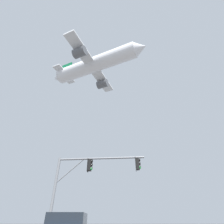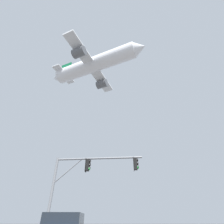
% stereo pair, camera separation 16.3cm
% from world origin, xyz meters
% --- Properties ---
extents(signal_pole_near, '(7.04, 0.90, 5.69)m').
position_xyz_m(signal_pole_near, '(-2.79, 8.22, 4.36)').
color(signal_pole_near, slate).
rests_on(signal_pole_near, ground).
extents(airplane, '(29.58, 22.84, 8.40)m').
position_xyz_m(airplane, '(-6.03, 28.36, 39.94)').
color(airplane, white).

